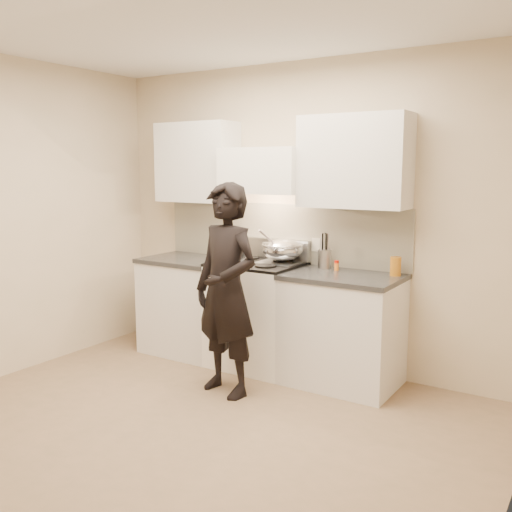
# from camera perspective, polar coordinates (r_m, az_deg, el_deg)

# --- Properties ---
(ground_plane) EXTENTS (4.00, 4.00, 0.00)m
(ground_plane) POSITION_cam_1_polar(r_m,az_deg,el_deg) (4.06, -7.40, -17.19)
(ground_plane) COLOR #87694E
(room_shell) EXTENTS (4.04, 3.54, 2.70)m
(room_shell) POSITION_cam_1_polar(r_m,az_deg,el_deg) (3.98, -5.06, 6.23)
(room_shell) COLOR beige
(room_shell) RESTS_ON ground
(stove) EXTENTS (0.76, 0.65, 0.96)m
(stove) POSITION_cam_1_polar(r_m,az_deg,el_deg) (5.15, 0.11, -5.82)
(stove) COLOR white
(stove) RESTS_ON ground
(counter_right) EXTENTS (0.92, 0.67, 0.92)m
(counter_right) POSITION_cam_1_polar(r_m,az_deg,el_deg) (4.78, 8.63, -7.26)
(counter_right) COLOR silver
(counter_right) RESTS_ON ground
(counter_left) EXTENTS (0.82, 0.67, 0.92)m
(counter_left) POSITION_cam_1_polar(r_m,az_deg,el_deg) (5.59, -6.69, -4.83)
(counter_left) COLOR silver
(counter_left) RESTS_ON ground
(wok) EXTENTS (0.38, 0.46, 0.30)m
(wok) POSITION_cam_1_polar(r_m,az_deg,el_deg) (5.04, 2.67, 0.64)
(wok) COLOR silver
(wok) RESTS_ON stove
(stock_pot) EXTENTS (0.35, 0.28, 0.16)m
(stock_pot) POSITION_cam_1_polar(r_m,az_deg,el_deg) (5.05, -2.50, 0.45)
(stock_pot) COLOR silver
(stock_pot) RESTS_ON stove
(utensil_crock) EXTENTS (0.11, 0.11, 0.30)m
(utensil_crock) POSITION_cam_1_polar(r_m,az_deg,el_deg) (4.92, 6.86, -0.15)
(utensil_crock) COLOR #9F9F9F
(utensil_crock) RESTS_ON counter_right
(spice_jar) EXTENTS (0.04, 0.04, 0.08)m
(spice_jar) POSITION_cam_1_polar(r_m,az_deg,el_deg) (4.84, 8.06, -0.94)
(spice_jar) COLOR orange
(spice_jar) RESTS_ON counter_right
(oil_glass) EXTENTS (0.09, 0.09, 0.15)m
(oil_glass) POSITION_cam_1_polar(r_m,az_deg,el_deg) (4.69, 13.79, -1.00)
(oil_glass) COLOR #A96516
(oil_glass) RESTS_ON counter_right
(person) EXTENTS (0.68, 0.51, 1.67)m
(person) POSITION_cam_1_polar(r_m,az_deg,el_deg) (4.45, -2.98, -3.41)
(person) COLOR black
(person) RESTS_ON ground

